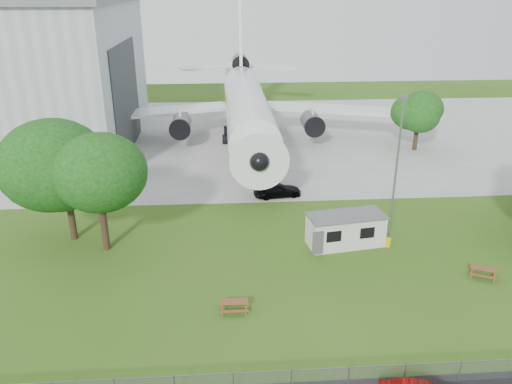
{
  "coord_description": "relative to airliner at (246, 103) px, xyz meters",
  "views": [
    {
      "loc": [
        -5.22,
        -29.44,
        19.52
      ],
      "look_at": [
        -2.61,
        8.0,
        4.0
      ],
      "focal_mm": 35.0,
      "sensor_mm": 36.0,
      "label": 1
    }
  ],
  "objects": [
    {
      "name": "tree_far_apron",
      "position": [
        21.39,
        -5.48,
        -0.42
      ],
      "size": [
        5.92,
        5.92,
        7.82
      ],
      "color": "#382619",
      "rests_on": "ground"
    },
    {
      "name": "tree_west_small",
      "position": [
        -12.72,
        -29.29,
        0.97
      ],
      "size": [
        7.04,
        7.04,
        9.77
      ],
      "color": "#382619",
      "rests_on": "ground"
    },
    {
      "name": "airliner",
      "position": [
        0.0,
        0.0,
        0.0
      ],
      "size": [
        46.36,
        47.73,
        17.69
      ],
      "color": "white",
      "rests_on": "ground"
    },
    {
      "name": "concrete_apron",
      "position": [
        2.0,
        2.14,
        -5.25
      ],
      "size": [
        120.0,
        46.0,
        0.03
      ],
      "primitive_type": "cube",
      "color": "#B7B7B2",
      "rests_on": "ground"
    },
    {
      "name": "site_cabin",
      "position": [
        6.52,
        -29.83,
        -3.96
      ],
      "size": [
        6.92,
        3.64,
        2.62
      ],
      "color": "silver",
      "rests_on": "ground"
    },
    {
      "name": "picnic_west",
      "position": [
        -2.76,
        -38.29,
        -5.27
      ],
      "size": [
        1.81,
        1.51,
        0.76
      ],
      "primitive_type": null,
      "rotation": [
        0.0,
        0.0,
        -0.01
      ],
      "color": "brown",
      "rests_on": "ground"
    },
    {
      "name": "tree_west_big",
      "position": [
        -15.8,
        -27.25,
        1.06
      ],
      "size": [
        8.83,
        8.83,
        10.75
      ],
      "color": "#382619",
      "rests_on": "ground"
    },
    {
      "name": "car_apron_van",
      "position": [
        2.11,
        -19.5,
        -4.58
      ],
      "size": [
        4.98,
        2.62,
        1.38
      ],
      "primitive_type": "imported",
      "rotation": [
        0.0,
        0.0,
        1.72
      ],
      "color": "black",
      "rests_on": "ground"
    },
    {
      "name": "lamp_mast",
      "position": [
        10.2,
        -29.66,
        0.73
      ],
      "size": [
        0.16,
        0.16,
        12.0
      ],
      "primitive_type": "cylinder",
      "color": "slate",
      "rests_on": "ground"
    },
    {
      "name": "ground",
      "position": [
        2.0,
        -35.86,
        -5.27
      ],
      "size": [
        160.0,
        160.0,
        0.0
      ],
      "primitive_type": "plane",
      "color": "#476D21"
    },
    {
      "name": "picnic_east",
      "position": [
        15.3,
        -35.45,
        -5.27
      ],
      "size": [
        2.28,
        2.14,
        0.76
      ],
      "primitive_type": null,
      "rotation": [
        0.0,
        0.0,
        -0.46
      ],
      "color": "brown",
      "rests_on": "ground"
    }
  ]
}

